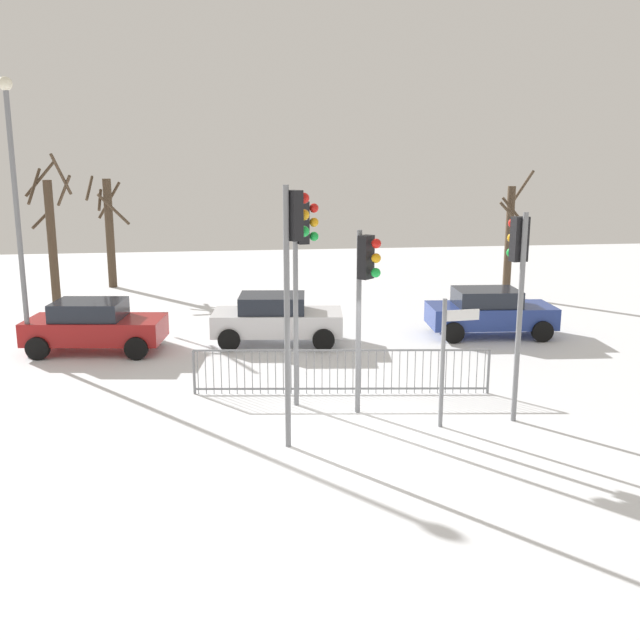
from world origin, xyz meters
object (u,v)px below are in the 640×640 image
object	(u,v)px
traffic_light_mid_right	(302,255)
bare_tree_centre	(52,237)
traffic_light_mid_left	(518,269)
car_red_near	(94,325)
traffic_light_foreground_right	(292,259)
car_blue_trailing	(489,311)
street_lamp	(15,193)
car_white_far	(276,318)
bare_tree_left	(510,238)
bare_tree_right	(109,229)
direction_sign_post	(446,355)
traffic_light_rear_right	(365,281)

from	to	relation	value
traffic_light_mid_right	bare_tree_centre	bearing A→B (deg)	-154.72
traffic_light_mid_left	car_red_near	world-z (taller)	traffic_light_mid_left
traffic_light_foreground_right	car_blue_trailing	xyz separation A→B (m)	(6.91, 7.84, -2.84)
street_lamp	traffic_light_mid_right	bearing A→B (deg)	-34.84
car_white_far	bare_tree_left	bearing A→B (deg)	39.45
traffic_light_mid_left	car_blue_trailing	xyz separation A→B (m)	(2.23, 7.06, -2.42)
bare_tree_right	street_lamp	bearing A→B (deg)	-93.60
street_lamp	bare_tree_centre	world-z (taller)	street_lamp
car_red_near	bare_tree_centre	xyz separation A→B (m)	(-2.29, 6.12, 1.90)
bare_tree_right	traffic_light_mid_left	bearing A→B (deg)	-59.11
traffic_light_mid_left	bare_tree_left	world-z (taller)	bare_tree_left
direction_sign_post	bare_tree_left	size ratio (longest dim) A/B	0.54
traffic_light_foreground_right	traffic_light_mid_right	xyz separation A→B (m)	(0.44, 2.28, -0.23)
traffic_light_foreground_right	car_red_near	distance (m)	9.48
direction_sign_post	street_lamp	xyz separation A→B (m)	(-9.72, 6.64, 2.97)
traffic_light_rear_right	bare_tree_right	size ratio (longest dim) A/B	0.84
traffic_light_mid_left	car_white_far	world-z (taller)	traffic_light_mid_left
direction_sign_post	bare_tree_right	world-z (taller)	bare_tree_right
traffic_light_mid_right	direction_sign_post	xyz separation A→B (m)	(2.71, -1.76, -1.86)
traffic_light_rear_right	direction_sign_post	world-z (taller)	traffic_light_rear_right
car_red_near	traffic_light_mid_left	bearing A→B (deg)	-27.36
car_red_near	bare_tree_right	size ratio (longest dim) A/B	0.86
traffic_light_rear_right	car_red_near	size ratio (longest dim) A/B	0.99
traffic_light_rear_right	bare_tree_left	bearing A→B (deg)	-168.05
traffic_light_mid_right	traffic_light_mid_left	bearing A→B (deg)	62.24
traffic_light_mid_right	car_red_near	distance (m)	7.97
car_white_far	street_lamp	bearing A→B (deg)	-167.16
traffic_light_foreground_right	car_white_far	distance (m)	8.33
traffic_light_foreground_right	bare_tree_right	xyz separation A→B (m)	(-5.87, 18.41, -1.12)
traffic_light_mid_right	car_blue_trailing	bearing A→B (deg)	122.33
bare_tree_left	bare_tree_right	bearing A→B (deg)	164.14
bare_tree_right	traffic_light_rear_right	bearing A→B (deg)	-65.99
traffic_light_foreground_right	bare_tree_centre	xyz separation A→B (m)	(-7.18, 13.73, -0.94)
traffic_light_foreground_right	bare_tree_right	world-z (taller)	traffic_light_foreground_right
car_white_far	car_red_near	distance (m)	5.19
traffic_light_mid_left	car_red_near	bearing A→B (deg)	132.72
traffic_light_foreground_right	bare_tree_left	xyz separation A→B (m)	(9.98, 13.91, -1.27)
car_red_near	bare_tree_left	xyz separation A→B (m)	(14.87, 6.30, 1.57)
direction_sign_post	bare_tree_left	world-z (taller)	bare_tree_left
direction_sign_post	street_lamp	world-z (taller)	street_lamp
traffic_light_mid_left	bare_tree_centre	bearing A→B (deg)	120.74
bare_tree_right	car_white_far	bearing A→B (deg)	-59.75
traffic_light_mid_right	direction_sign_post	distance (m)	3.73
car_white_far	traffic_light_rear_right	bearing A→B (deg)	-70.57
traffic_light_mid_right	street_lamp	size ratio (longest dim) A/B	0.62
traffic_light_foreground_right	car_white_far	xyz separation A→B (m)	(0.31, 7.82, -2.84)
traffic_light_foreground_right	street_lamp	size ratio (longest dim) A/B	0.66
car_blue_trailing	car_red_near	world-z (taller)	same
traffic_light_mid_right	traffic_light_rear_right	bearing A→B (deg)	49.35
bare_tree_left	bare_tree_centre	size ratio (longest dim) A/B	0.89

